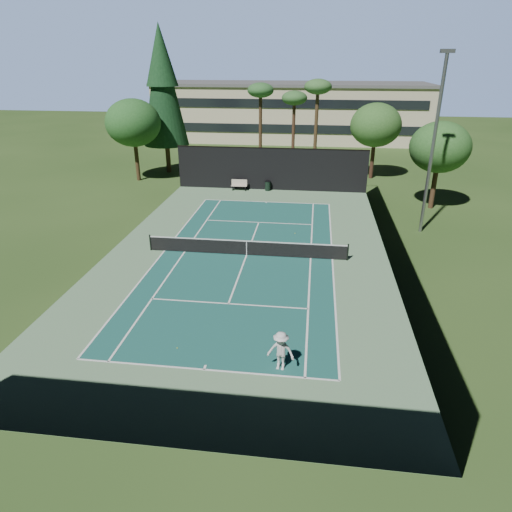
{
  "coord_description": "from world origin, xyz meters",
  "views": [
    {
      "loc": [
        4.06,
        -26.7,
        11.73
      ],
      "look_at": [
        1.0,
        -3.0,
        1.3
      ],
      "focal_mm": 32.0,
      "sensor_mm": 36.0,
      "label": 1
    }
  ],
  "objects": [
    {
      "name": "tennis_ball_a",
      "position": [
        -1.51,
        -10.58,
        0.03
      ],
      "size": [
        0.06,
        0.06,
        0.06
      ],
      "primitive_type": "sphere",
      "color": "#B0CE2E",
      "rests_on": "ground"
    },
    {
      "name": "palm_a",
      "position": [
        -2.0,
        24.0,
        8.19
      ],
      "size": [
        2.8,
        2.8,
        9.32
      ],
      "color": "#47311E",
      "rests_on": "ground"
    },
    {
      "name": "court_lines",
      "position": [
        0.0,
        0.0,
        0.02
      ],
      "size": [
        11.07,
        23.87,
        0.01
      ],
      "color": "white",
      "rests_on": "ground"
    },
    {
      "name": "light_pole",
      "position": [
        12.0,
        6.0,
        6.46
      ],
      "size": [
        0.9,
        0.25,
        12.22
      ],
      "color": "gray",
      "rests_on": "ground"
    },
    {
      "name": "decid_tree_b",
      "position": [
        14.0,
        12.0,
        5.08
      ],
      "size": [
        4.8,
        4.8,
        7.14
      ],
      "color": "#4E3521",
      "rests_on": "ground"
    },
    {
      "name": "court_surface",
      "position": [
        0.0,
        0.0,
        0.01
      ],
      "size": [
        10.97,
        23.77,
        0.01
      ],
      "primitive_type": "cube",
      "color": "#1A554D",
      "rests_on": "ground"
    },
    {
      "name": "tennis_ball_d",
      "position": [
        -5.77,
        5.43,
        0.03
      ],
      "size": [
        0.06,
        0.06,
        0.06
      ],
      "primitive_type": "sphere",
      "color": "#C6DA31",
      "rests_on": "ground"
    },
    {
      "name": "campus_building",
      "position": [
        0.0,
        45.98,
        4.21
      ],
      "size": [
        40.5,
        12.5,
        8.3
      ],
      "color": "beige",
      "rests_on": "ground"
    },
    {
      "name": "tennis_net",
      "position": [
        0.0,
        0.0,
        0.56
      ],
      "size": [
        12.9,
        0.1,
        1.1
      ],
      "color": "black",
      "rests_on": "ground"
    },
    {
      "name": "trash_bin",
      "position": [
        -0.28,
        15.68,
        0.48
      ],
      "size": [
        0.56,
        0.56,
        0.95
      ],
      "color": "black",
      "rests_on": "ground"
    },
    {
      "name": "palm_c",
      "position": [
        4.0,
        23.0,
        8.6
      ],
      "size": [
        2.8,
        2.8,
        9.77
      ],
      "color": "#4C3720",
      "rests_on": "ground"
    },
    {
      "name": "apron_slab",
      "position": [
        0.0,
        0.0,
        0.01
      ],
      "size": [
        18.0,
        32.0,
        0.01
      ],
      "primitive_type": "cube",
      "color": "#608960",
      "rests_on": "ground"
    },
    {
      "name": "decid_tree_c",
      "position": [
        -14.0,
        18.0,
        5.76
      ],
      "size": [
        5.44,
        5.44,
        8.09
      ],
      "color": "#48341F",
      "rests_on": "ground"
    },
    {
      "name": "pine_tree",
      "position": [
        -12.0,
        22.0,
        9.55
      ],
      "size": [
        4.8,
        4.8,
        15.0
      ],
      "color": "#4C3820",
      "rests_on": "ground"
    },
    {
      "name": "player",
      "position": [
        3.09,
        -11.4,
        0.87
      ],
      "size": [
        1.21,
        0.82,
        1.74
      ],
      "primitive_type": "imported",
      "rotation": [
        0.0,
        0.0,
        -0.16
      ],
      "color": "silver",
      "rests_on": "ground"
    },
    {
      "name": "decid_tree_a",
      "position": [
        10.0,
        22.0,
        5.42
      ],
      "size": [
        5.12,
        5.12,
        7.62
      ],
      "color": "#42281C",
      "rests_on": "ground"
    },
    {
      "name": "palm_b",
      "position": [
        1.5,
        26.0,
        7.36
      ],
      "size": [
        2.8,
        2.8,
        8.42
      ],
      "color": "#4B3020",
      "rests_on": "ground"
    },
    {
      "name": "ground",
      "position": [
        0.0,
        0.0,
        0.0
      ],
      "size": [
        160.0,
        160.0,
        0.0
      ],
      "primitive_type": "plane",
      "color": "#2B491B",
      "rests_on": "ground"
    },
    {
      "name": "tennis_ball_c",
      "position": [
        2.9,
        4.32,
        0.04
      ],
      "size": [
        0.07,
        0.07,
        0.07
      ],
      "primitive_type": "sphere",
      "color": "#B3CB2E",
      "rests_on": "ground"
    },
    {
      "name": "tennis_ball_b",
      "position": [
        -2.88,
        1.91,
        0.03
      ],
      "size": [
        0.06,
        0.06,
        0.06
      ],
      "primitive_type": "sphere",
      "color": "yellow",
      "rests_on": "ground"
    },
    {
      "name": "park_bench",
      "position": [
        -3.01,
        15.47,
        0.55
      ],
      "size": [
        1.5,
        0.45,
        1.02
      ],
      "color": "#BBAF9B",
      "rests_on": "ground"
    },
    {
      "name": "fence",
      "position": [
        0.0,
        0.06,
        2.01
      ],
      "size": [
        18.04,
        32.05,
        4.03
      ],
      "color": "black",
      "rests_on": "ground"
    }
  ]
}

